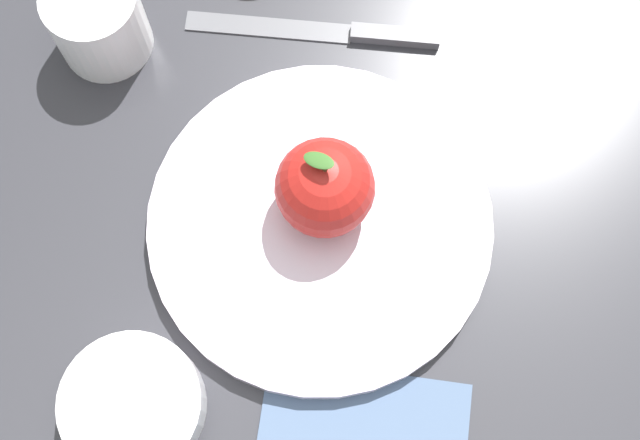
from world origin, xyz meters
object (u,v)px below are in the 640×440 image
apple (327,194)px  dinner_plate (320,224)px  side_bowl (132,404)px  cup (97,18)px  knife (336,32)px

apple → dinner_plate: bearing=100.1°
side_bowl → cup: size_ratio=1.34×
dinner_plate → apple: bearing=-79.9°
apple → knife: 0.17m
dinner_plate → apple: 0.05m
dinner_plate → apple: (0.00, -0.01, 0.04)m
dinner_plate → cup: 0.24m
side_bowl → cup: (0.22, -0.20, 0.02)m
side_bowl → knife: bearing=-76.3°
apple → cup: apple is taller
side_bowl → knife: (0.08, -0.33, -0.02)m
apple → knife: (0.10, -0.13, -0.05)m
apple → cup: bearing=-0.8°
dinner_plate → cup: (0.24, -0.01, 0.03)m
cup → knife: (-0.14, -0.13, -0.03)m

